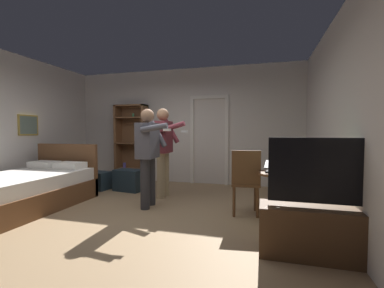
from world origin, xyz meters
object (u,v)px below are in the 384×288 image
side_table (280,189)px  suitcase_dark (99,180)px  bed (28,189)px  bookshelf (132,140)px  suitcase_small (129,180)px  laptop (278,169)px  wooden_chair (246,180)px  person_striped_shirt (163,146)px  bottle_on_table (292,167)px  person_blue_shirt (148,150)px  tv_flatscreen (326,225)px

side_table → suitcase_dark: bearing=162.8°
bed → bookshelf: (0.55, 2.56, 0.74)m
bed → suitcase_small: bearing=56.0°
bed → suitcase_small: bed is taller
laptop → suitcase_dark: laptop is taller
wooden_chair → person_striped_shirt: (-1.61, 0.72, 0.45)m
bottle_on_table → suitcase_small: size_ratio=0.39×
bed → bottle_on_table: 4.21m
bookshelf → bottle_on_table: bookshelf is taller
bookshelf → side_table: bearing=-32.6°
laptop → bottle_on_table: (0.18, -0.04, 0.05)m
laptop → person_blue_shirt: person_blue_shirt is taller
suitcase_small → tv_flatscreen: bearing=-24.1°
side_table → person_striped_shirt: (-2.09, 0.92, 0.52)m
bookshelf → bottle_on_table: bearing=-32.4°
side_table → suitcase_small: (-3.00, 1.19, -0.24)m
bottle_on_table → person_blue_shirt: (-2.22, 0.30, 0.16)m
bottle_on_table → person_striped_shirt: person_striped_shirt is taller
bookshelf → laptop: bearing=-33.3°
bookshelf → person_blue_shirt: (1.39, -2.00, -0.09)m
side_table → laptop: (-0.04, -0.04, 0.28)m
bookshelf → suitcase_small: bearing=-64.9°
person_striped_shirt → bookshelf: bearing=136.9°
bookshelf → bottle_on_table: 4.29m
person_striped_shirt → suitcase_small: person_striped_shirt is taller
wooden_chair → suitcase_dark: wooden_chair is taller
tv_flatscreen → person_striped_shirt: bearing=143.0°
wooden_chair → person_striped_shirt: person_striped_shirt is taller
bottle_on_table → side_table: bearing=150.3°
tv_flatscreen → laptop: (-0.41, 0.90, 0.41)m
wooden_chair → laptop: bearing=-28.9°
bookshelf → bottle_on_table: (3.62, -2.30, -0.24)m
bookshelf → suitcase_dark: (-0.23, -1.07, -0.85)m
bottle_on_table → suitcase_dark: bottle_on_table is taller
side_table → bottle_on_table: 0.37m
bookshelf → bottle_on_table: size_ratio=8.30×
tv_flatscreen → side_table: bearing=111.8°
suitcase_small → laptop: bearing=-14.4°
bookshelf → wooden_chair: bookshelf is taller
bookshelf → side_table: 4.17m
bottle_on_table → wooden_chair: (-0.62, 0.28, -0.25)m
bottle_on_table → wooden_chair: 0.73m
bed → laptop: size_ratio=5.57×
wooden_chair → person_striped_shirt: bearing=155.9°
person_blue_shirt → suitcase_small: size_ratio=2.73×
person_blue_shirt → tv_flatscreen: bearing=-25.2°
bookshelf → person_striped_shirt: 1.90m
bookshelf → tv_flatscreen: 5.03m
tv_flatscreen → wooden_chair: tv_flatscreen is taller
bed → suitcase_dark: size_ratio=4.48×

